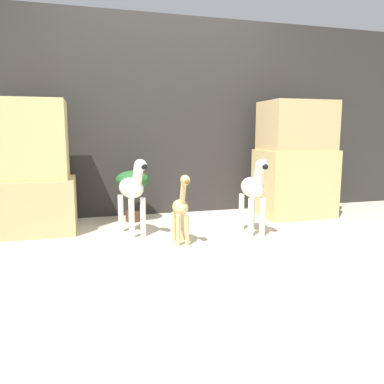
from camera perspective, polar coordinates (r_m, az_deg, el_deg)
ground_plane at (r=3.18m, az=0.62°, el=-7.96°), size 14.00×14.00×0.00m
wall_back at (r=4.32m, az=-4.27°, el=11.28°), size 6.40×0.08×2.20m
rock_pillar_left at (r=3.77m, az=-23.50°, el=2.86°), size 0.79×0.59×1.23m
rock_pillar_right at (r=4.33m, az=15.42°, el=4.49°), size 0.79×0.59×1.27m
zebra_right at (r=3.45m, az=9.36°, el=0.33°), size 0.21×0.49×0.70m
zebra_left at (r=3.42m, az=-9.05°, el=0.25°), size 0.28×0.49×0.70m
giraffe_figurine at (r=3.11m, az=-1.66°, el=-2.27°), size 0.13×0.36×0.60m
potted_palm_front at (r=3.96m, az=-9.07°, el=1.24°), size 0.35×0.35×0.54m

